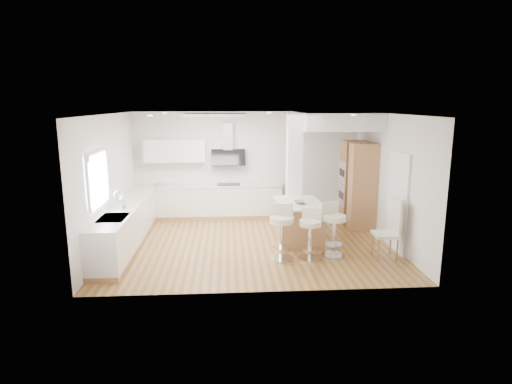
{
  "coord_description": "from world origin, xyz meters",
  "views": [
    {
      "loc": [
        -0.51,
        -8.98,
        3.03
      ],
      "look_at": [
        0.11,
        0.4,
        1.06
      ],
      "focal_mm": 30.0,
      "sensor_mm": 36.0,
      "label": 1
    }
  ],
  "objects": [
    {
      "name": "bar_stool_b",
      "position": [
        1.08,
        -1.07,
        0.57
      ],
      "size": [
        0.59,
        0.59,
        1.01
      ],
      "rotation": [
        0.0,
        0.0,
        -0.37
      ],
      "color": "silver",
      "rests_on": "ground"
    },
    {
      "name": "skylight",
      "position": [
        -0.79,
        0.6,
        2.77
      ],
      "size": [
        4.1,
        2.1,
        0.06
      ],
      "color": "white",
      "rests_on": "ground"
    },
    {
      "name": "soffit",
      "position": [
        2.1,
        1.4,
        2.6
      ],
      "size": [
        1.78,
        2.2,
        0.4
      ],
      "color": "white",
      "rests_on": "ground"
    },
    {
      "name": "bar_stool_c",
      "position": [
        1.57,
        -0.89,
        0.6
      ],
      "size": [
        0.63,
        0.63,
        1.07
      ],
      "rotation": [
        0.0,
        0.0,
        0.4
      ],
      "color": "silver",
      "rests_on": "ground"
    },
    {
      "name": "ground",
      "position": [
        0.0,
        0.0,
        0.0
      ],
      "size": [
        6.0,
        6.0,
        0.0
      ],
      "primitive_type": "plane",
      "color": "olive",
      "rests_on": "ground"
    },
    {
      "name": "peninsula",
      "position": [
        1.03,
        0.07,
        0.45
      ],
      "size": [
        1.01,
        1.49,
        0.96
      ],
      "rotation": [
        0.0,
        0.0,
        0.03
      ],
      "color": "#B07B4B",
      "rests_on": "ground"
    },
    {
      "name": "oven_column",
      "position": [
        2.68,
        1.23,
        1.05
      ],
      "size": [
        0.63,
        1.21,
        2.1
      ],
      "color": "#B07B4B",
      "rests_on": "ground"
    },
    {
      "name": "dining_chair",
      "position": [
        2.67,
        -1.1,
        0.64
      ],
      "size": [
        0.47,
        0.47,
        1.19
      ],
      "rotation": [
        0.0,
        0.0,
        -0.02
      ],
      "color": "beige",
      "rests_on": "ground"
    },
    {
      "name": "pillar",
      "position": [
        1.05,
        0.95,
        1.4
      ],
      "size": [
        0.35,
        0.35,
        2.8
      ],
      "color": "white",
      "rests_on": "ground"
    },
    {
      "name": "counter_left",
      "position": [
        -2.7,
        0.23,
        0.46
      ],
      "size": [
        0.63,
        4.5,
        1.35
      ],
      "color": "#B07B4B",
      "rests_on": "ground"
    },
    {
      "name": "counter_back",
      "position": [
        -0.91,
        2.22,
        0.7
      ],
      "size": [
        3.62,
        0.63,
        2.5
      ],
      "color": "#B07B4B",
      "rests_on": "ground"
    },
    {
      "name": "ceiling",
      "position": [
        0.0,
        0.0,
        0.0
      ],
      "size": [
        6.0,
        5.0,
        0.02
      ],
      "primitive_type": "cube",
      "color": "white",
      "rests_on": "ground"
    },
    {
      "name": "window_left",
      "position": [
        -2.96,
        -0.9,
        1.69
      ],
      "size": [
        0.06,
        1.28,
        1.07
      ],
      "color": "white",
      "rests_on": "ground"
    },
    {
      "name": "wall_left",
      "position": [
        -3.0,
        0.0,
        1.4
      ],
      "size": [
        0.04,
        5.0,
        2.8
      ],
      "primitive_type": "cube",
      "color": "silver",
      "rests_on": "ground"
    },
    {
      "name": "wall_right",
      "position": [
        3.0,
        0.0,
        1.4
      ],
      "size": [
        0.04,
        5.0,
        2.8
      ],
      "primitive_type": "cube",
      "color": "silver",
      "rests_on": "ground"
    },
    {
      "name": "doorway_right",
      "position": [
        2.97,
        -0.6,
        1.0
      ],
      "size": [
        0.05,
        1.0,
        2.1
      ],
      "color": "#474038",
      "rests_on": "ground"
    },
    {
      "name": "bar_stool_a",
      "position": [
        0.52,
        -1.02,
        0.61
      ],
      "size": [
        0.57,
        0.57,
        1.09
      ],
      "rotation": [
        0.0,
        0.0,
        -0.17
      ],
      "color": "silver",
      "rests_on": "ground"
    },
    {
      "name": "wall_back",
      "position": [
        0.0,
        2.5,
        1.4
      ],
      "size": [
        6.0,
        0.04,
        2.8
      ],
      "primitive_type": "cube",
      "color": "silver",
      "rests_on": "ground"
    }
  ]
}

